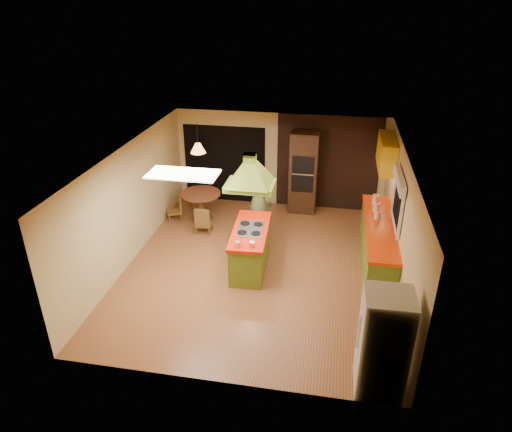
% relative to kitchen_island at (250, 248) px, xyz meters
% --- Properties ---
extents(ground, '(6.50, 6.50, 0.00)m').
position_rel_kitchen_island_xyz_m(ground, '(0.17, 0.02, -0.45)').
color(ground, '#945730').
rests_on(ground, ground).
extents(room_walls, '(5.50, 6.50, 6.50)m').
position_rel_kitchen_island_xyz_m(room_walls, '(0.17, 0.02, 0.80)').
color(room_walls, beige).
rests_on(room_walls, ground).
extents(ceiling_plane, '(6.50, 6.50, 0.00)m').
position_rel_kitchen_island_xyz_m(ceiling_plane, '(0.17, 0.02, 2.05)').
color(ceiling_plane, silver).
rests_on(ceiling_plane, room_walls).
extents(brick_panel, '(2.64, 0.03, 2.50)m').
position_rel_kitchen_island_xyz_m(brick_panel, '(1.42, 3.25, 0.80)').
color(brick_panel, '#381E14').
rests_on(brick_panel, ground).
extents(nook_opening, '(2.20, 0.03, 2.10)m').
position_rel_kitchen_island_xyz_m(nook_opening, '(-1.33, 3.25, 0.60)').
color(nook_opening, black).
rests_on(nook_opening, ground).
extents(right_counter, '(0.62, 3.05, 0.92)m').
position_rel_kitchen_island_xyz_m(right_counter, '(2.62, 0.62, 0.01)').
color(right_counter, olive).
rests_on(right_counter, ground).
extents(upper_cabinets, '(0.34, 1.40, 0.70)m').
position_rel_kitchen_island_xyz_m(upper_cabinets, '(2.74, 2.22, 1.50)').
color(upper_cabinets, yellow).
rests_on(upper_cabinets, room_walls).
extents(window_right, '(0.12, 1.35, 1.06)m').
position_rel_kitchen_island_xyz_m(window_right, '(2.87, 0.42, 1.32)').
color(window_right, black).
rests_on(window_right, room_walls).
extents(fluor_panel, '(1.20, 0.60, 0.03)m').
position_rel_kitchen_island_xyz_m(fluor_panel, '(-0.93, -1.18, 2.04)').
color(fluor_panel, white).
rests_on(fluor_panel, ceiling_plane).
extents(kitchen_island, '(0.80, 1.80, 0.90)m').
position_rel_kitchen_island_xyz_m(kitchen_island, '(0.00, 0.00, 0.00)').
color(kitchen_island, olive).
rests_on(kitchen_island, ground).
extents(range_hood, '(0.95, 0.69, 0.78)m').
position_rel_kitchen_island_xyz_m(range_hood, '(0.00, -0.00, 1.80)').
color(range_hood, '#5B721C').
rests_on(range_hood, ceiling_plane).
extents(man, '(0.74, 0.57, 1.82)m').
position_rel_kitchen_island_xyz_m(man, '(-0.05, 1.23, 0.46)').
color(man, '#4B572E').
rests_on(man, ground).
extents(refrigerator, '(0.69, 0.66, 1.65)m').
position_rel_kitchen_island_xyz_m(refrigerator, '(2.46, -2.89, 0.37)').
color(refrigerator, white).
rests_on(refrigerator, ground).
extents(wall_oven, '(0.72, 0.62, 2.14)m').
position_rel_kitchen_island_xyz_m(wall_oven, '(0.83, 2.96, 0.62)').
color(wall_oven, '#3E2414').
rests_on(wall_oven, ground).
extents(dining_table, '(0.99, 0.99, 0.74)m').
position_rel_kitchen_island_xyz_m(dining_table, '(-1.64, 1.95, 0.07)').
color(dining_table, brown).
rests_on(dining_table, ground).
extents(chair_left, '(0.48, 0.48, 0.65)m').
position_rel_kitchen_island_xyz_m(chair_left, '(-2.34, 1.85, -0.12)').
color(chair_left, brown).
rests_on(chair_left, ground).
extents(chair_near, '(0.39, 0.39, 0.69)m').
position_rel_kitchen_island_xyz_m(chair_near, '(-1.39, 1.30, -0.10)').
color(chair_near, brown).
rests_on(chair_near, ground).
extents(pendant_lamp, '(0.45, 0.45, 0.23)m').
position_rel_kitchen_island_xyz_m(pendant_lamp, '(-1.64, 1.95, 1.45)').
color(pendant_lamp, '#FF9E3F').
rests_on(pendant_lamp, ceiling_plane).
extents(canister_large, '(0.20, 0.20, 0.23)m').
position_rel_kitchen_island_xyz_m(canister_large, '(2.57, 1.62, 0.58)').
color(canister_large, beige).
rests_on(canister_large, right_counter).
extents(canister_medium, '(0.17, 0.17, 0.21)m').
position_rel_kitchen_island_xyz_m(canister_medium, '(2.57, 1.23, 0.58)').
color(canister_medium, beige).
rests_on(canister_medium, right_counter).
extents(canister_small, '(0.14, 0.14, 0.17)m').
position_rel_kitchen_island_xyz_m(canister_small, '(2.57, 0.88, 0.56)').
color(canister_small, beige).
rests_on(canister_small, right_counter).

